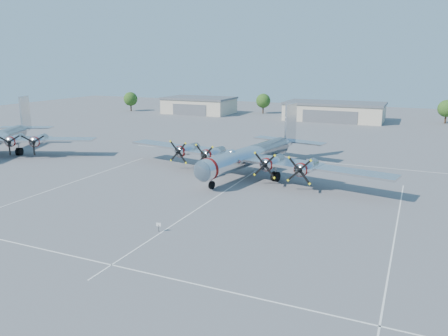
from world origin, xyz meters
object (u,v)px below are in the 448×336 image
at_px(hangar_center, 334,111).
at_px(info_placard, 159,225).
at_px(tree_west, 263,101).
at_px(tree_east, 447,108).
at_px(hangar_west, 199,105).
at_px(main_bomber_b29, 252,173).
at_px(tree_far_west, 131,99).
at_px(bomber_west, 1,153).

relative_size(hangar_center, info_placard, 29.49).
bearing_deg(tree_west, tree_east, -2.08).
relative_size(hangar_west, main_bomber_b29, 0.50).
relative_size(hangar_center, tree_far_west, 4.31).
height_order(hangar_center, bomber_west, hangar_center).
xyz_separation_m(tree_east, main_bomber_b29, (-30.09, -75.29, -4.22)).
relative_size(hangar_west, hangar_center, 0.79).
distance_m(hangar_west, main_bomber_b29, 82.59).
distance_m(tree_west, info_placard, 106.79).
relative_size(main_bomber_b29, info_placard, 46.22).
relative_size(hangar_center, tree_west, 4.31).
xyz_separation_m(hangar_center, main_bomber_b29, (-0.09, -69.26, -2.71)).
bearing_deg(hangar_west, hangar_center, -0.00).
xyz_separation_m(tree_west, info_placard, (24.64, -103.85, -3.54)).
height_order(tree_east, main_bomber_b29, tree_east).
distance_m(hangar_west, tree_east, 75.26).
distance_m(bomber_west, info_placard, 53.45).
relative_size(tree_west, main_bomber_b29, 0.15).
xyz_separation_m(hangar_center, tree_west, (-25.00, 8.04, 1.51)).
bearing_deg(info_placard, hangar_center, 80.56).
bearing_deg(hangar_center, tree_east, 11.38).
height_order(tree_west, bomber_west, tree_west).
xyz_separation_m(hangar_center, tree_east, (30.00, 6.04, 1.51)).
bearing_deg(bomber_west, tree_east, 23.25).
bearing_deg(tree_east, info_placard, -106.60).
bearing_deg(hangar_west, main_bomber_b29, -57.04).
distance_m(main_bomber_b29, bomber_west, 49.51).
distance_m(tree_far_west, info_placard, 115.32).
xyz_separation_m(hangar_west, tree_far_west, (-25.00, -3.96, 1.51)).
relative_size(tree_west, tree_east, 1.00).
height_order(hangar_west, hangar_center, same).
relative_size(hangar_west, tree_far_west, 3.40).
distance_m(tree_far_west, tree_west, 46.57).
bearing_deg(info_placard, hangar_west, 105.76).
bearing_deg(hangar_center, tree_far_west, -176.76).
bearing_deg(hangar_west, tree_far_west, -170.99).
xyz_separation_m(hangar_west, bomber_west, (-4.33, -74.39, -2.71)).
height_order(tree_west, main_bomber_b29, tree_west).
height_order(tree_east, bomber_west, tree_east).
height_order(hangar_center, info_placard, hangar_center).
bearing_deg(main_bomber_b29, tree_far_west, 147.87).
relative_size(tree_west, info_placard, 6.85).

